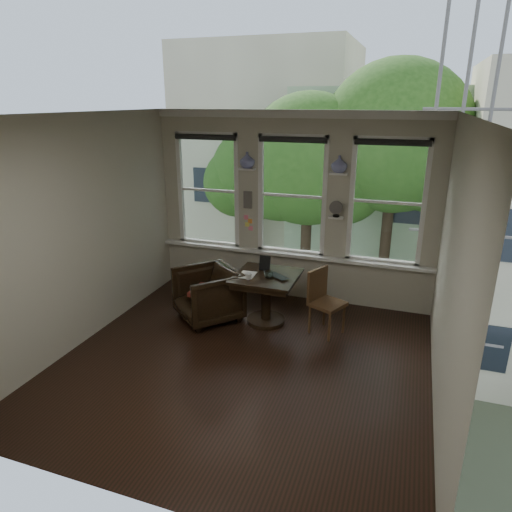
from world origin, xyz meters
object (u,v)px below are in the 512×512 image
at_px(laptop, 276,278).
at_px(mug, 248,276).
at_px(table, 266,299).
at_px(side_chair_right, 328,303).
at_px(armchair_left, 208,295).

bearing_deg(laptop, mug, -121.64).
xyz_separation_m(table, side_chair_right, (0.91, -0.04, 0.09)).
bearing_deg(laptop, table, -170.61).
distance_m(table, side_chair_right, 0.92).
distance_m(armchair_left, side_chair_right, 1.77).
height_order(table, mug, mug).
relative_size(side_chair_right, laptop, 2.81).
bearing_deg(side_chair_right, armchair_left, 120.09).
xyz_separation_m(armchair_left, mug, (0.67, -0.06, 0.40)).
distance_m(table, armchair_left, 0.87).
height_order(side_chair_right, laptop, side_chair_right).
height_order(armchair_left, side_chair_right, side_chair_right).
height_order(laptop, mug, mug).
bearing_deg(mug, armchair_left, 175.09).
xyz_separation_m(laptop, mug, (-0.36, -0.16, 0.03)).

